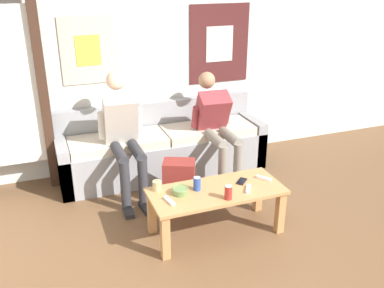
% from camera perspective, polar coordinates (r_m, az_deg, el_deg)
% --- Properties ---
extents(wall_back, '(10.00, 0.07, 2.55)m').
position_cam_1_polar(wall_back, '(5.08, -3.75, 11.28)').
color(wall_back, silver).
rests_on(wall_back, ground_plane).
extents(couch, '(2.39, 0.67, 0.80)m').
position_cam_1_polar(couch, '(5.02, -3.93, -0.59)').
color(couch, gray).
rests_on(couch, ground_plane).
extents(coffee_table, '(1.21, 0.52, 0.44)m').
position_cam_1_polar(coffee_table, '(3.87, 3.26, -7.14)').
color(coffee_table, '#B27F4C').
rests_on(coffee_table, ground_plane).
extents(person_seated_adult, '(0.47, 0.91, 1.28)m').
position_cam_1_polar(person_seated_adult, '(4.47, -9.16, 1.75)').
color(person_seated_adult, '#2D2D33').
rests_on(person_seated_adult, ground_plane).
extents(person_seated_teen, '(0.47, 0.98, 1.17)m').
position_cam_1_polar(person_seated_teen, '(4.80, 3.25, 2.84)').
color(person_seated_teen, gray).
rests_on(person_seated_teen, ground_plane).
extents(backpack, '(0.38, 0.34, 0.46)m').
position_cam_1_polar(backpack, '(4.40, -1.75, -5.22)').
color(backpack, maroon).
rests_on(backpack, ground_plane).
extents(ceramic_bowl, '(0.14, 0.14, 0.06)m').
position_cam_1_polar(ceramic_bowl, '(3.74, -1.58, -6.23)').
color(ceramic_bowl, '#607F47').
rests_on(ceramic_bowl, coffee_table).
extents(pillar_candle, '(0.08, 0.08, 0.10)m').
position_cam_1_polar(pillar_candle, '(3.80, -4.68, -5.57)').
color(pillar_candle, tan).
rests_on(pillar_candle, coffee_table).
extents(drink_can_blue, '(0.07, 0.07, 0.12)m').
position_cam_1_polar(drink_can_blue, '(3.79, 0.67, -5.31)').
color(drink_can_blue, '#28479E').
rests_on(drink_can_blue, coffee_table).
extents(drink_can_red, '(0.07, 0.07, 0.12)m').
position_cam_1_polar(drink_can_red, '(3.66, 4.86, -6.45)').
color(drink_can_red, maroon).
rests_on(drink_can_red, coffee_table).
extents(game_controller_near_left, '(0.06, 0.15, 0.03)m').
position_cam_1_polar(game_controller_near_left, '(3.63, -3.04, -7.58)').
color(game_controller_near_left, white).
rests_on(game_controller_near_left, coffee_table).
extents(game_controller_near_right, '(0.11, 0.14, 0.03)m').
position_cam_1_polar(game_controller_near_right, '(3.84, 7.52, -5.96)').
color(game_controller_near_right, white).
rests_on(game_controller_near_right, coffee_table).
extents(game_controller_far_center, '(0.11, 0.14, 0.03)m').
position_cam_1_polar(game_controller_far_center, '(4.04, 9.55, -4.53)').
color(game_controller_far_center, white).
rests_on(game_controller_far_center, coffee_table).
extents(cell_phone, '(0.14, 0.14, 0.01)m').
position_cam_1_polar(cell_phone, '(3.98, 6.64, -4.95)').
color(cell_phone, black).
rests_on(cell_phone, coffee_table).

